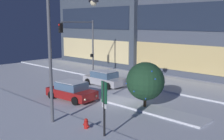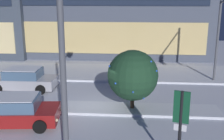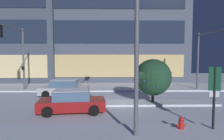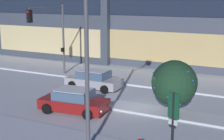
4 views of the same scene
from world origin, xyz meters
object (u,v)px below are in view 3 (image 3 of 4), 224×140
object	(u,v)px
traffic_light_corner_far_right	(209,49)
decorated_tree_median	(153,77)
car_near	(72,102)
car_far	(64,88)
traffic_light_corner_far_left	(15,48)
street_lamp_arched	(137,25)
fire_hydrant	(181,124)
parking_info_sign	(214,90)

from	to	relation	value
traffic_light_corner_far_right	decorated_tree_median	distance (m)	7.39
decorated_tree_median	car_near	bearing A→B (deg)	-158.53
decorated_tree_median	car_far	bearing A→B (deg)	157.49
traffic_light_corner_far_left	decorated_tree_median	size ratio (longest dim) A/B	1.88
car_far	traffic_light_corner_far_left	world-z (taller)	traffic_light_corner_far_left
decorated_tree_median	traffic_light_corner_far_right	bearing A→B (deg)	31.10
traffic_light_corner_far_right	street_lamp_arched	distance (m)	12.31
fire_hydrant	car_far	bearing A→B (deg)	130.46
car_near	decorated_tree_median	distance (m)	6.36
traffic_light_corner_far_left	traffic_light_corner_far_right	bearing A→B (deg)	88.55
car_near	car_far	xyz separation A→B (m)	(-1.63, 5.35, 0.00)
parking_info_sign	decorated_tree_median	world-z (taller)	decorated_tree_median
traffic_light_corner_far_right	parking_info_sign	distance (m)	10.64
street_lamp_arched	decorated_tree_median	size ratio (longest dim) A/B	2.30
street_lamp_arched	decorated_tree_median	world-z (taller)	street_lamp_arched
car_far	traffic_light_corner_far_left	distance (m)	6.15
street_lamp_arched	car_far	bearing A→B (deg)	40.34
car_near	decorated_tree_median	xyz separation A→B (m)	(5.79, 2.28, 1.33)
car_near	street_lamp_arched	bearing A→B (deg)	-47.47
car_far	street_lamp_arched	distance (m)	11.15
car_near	street_lamp_arched	xyz separation A→B (m)	(3.75, -3.34, 4.45)
car_far	fire_hydrant	size ratio (longest dim) A/B	5.99
traffic_light_corner_far_right	fire_hydrant	size ratio (longest dim) A/B	8.08
fire_hydrant	parking_info_sign	xyz separation A→B (m)	(1.56, -0.03, 1.68)
parking_info_sign	car_near	bearing A→B (deg)	81.66
car_far	traffic_light_corner_far_left	size ratio (longest dim) A/B	0.69
car_far	parking_info_sign	distance (m)	12.80
car_near	car_far	distance (m)	5.60
traffic_light_corner_far_left	fire_hydrant	xyz separation A→B (m)	(12.35, -9.89, -4.07)
car_near	fire_hydrant	xyz separation A→B (m)	(5.93, -3.51, -0.35)
car_far	parking_info_sign	world-z (taller)	parking_info_sign
traffic_light_corner_far_right	fire_hydrant	distance (m)	11.79
street_lamp_arched	fire_hydrant	size ratio (longest dim) A/B	10.55
street_lamp_arched	decorated_tree_median	distance (m)	6.74
traffic_light_corner_far_right	traffic_light_corner_far_left	world-z (taller)	traffic_light_corner_far_left
traffic_light_corner_far_left	street_lamp_arched	bearing A→B (deg)	46.31
traffic_light_corner_far_left	decorated_tree_median	xyz separation A→B (m)	(12.21, -4.10, -2.39)
street_lamp_arched	parking_info_sign	world-z (taller)	street_lamp_arched
car_near	traffic_light_corner_far_left	size ratio (longest dim) A/B	0.69
parking_info_sign	fire_hydrant	bearing A→B (deg)	106.00
car_near	decorated_tree_median	size ratio (longest dim) A/B	1.30
car_far	fire_hydrant	xyz separation A→B (m)	(7.56, -8.86, -0.35)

